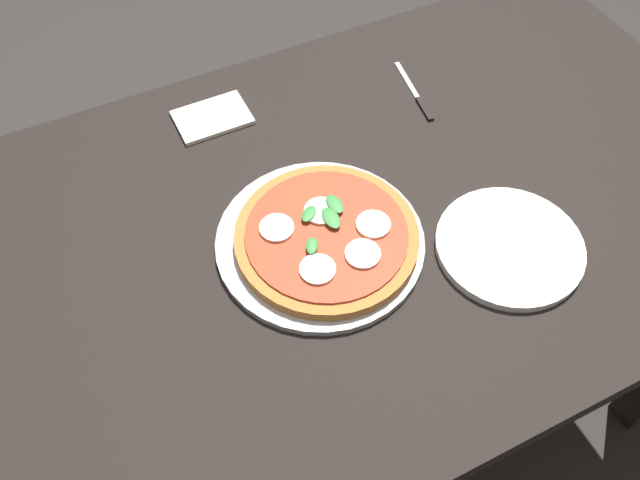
% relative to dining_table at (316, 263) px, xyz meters
% --- Properties ---
extents(ground_plane, '(6.00, 6.00, 0.00)m').
position_rel_dining_table_xyz_m(ground_plane, '(0.00, 0.00, -0.66)').
color(ground_plane, '#2D2B28').
extents(dining_table, '(1.56, 0.85, 0.76)m').
position_rel_dining_table_xyz_m(dining_table, '(0.00, 0.00, 0.00)').
color(dining_table, black).
rests_on(dining_table, ground_plane).
extents(serving_tray, '(0.32, 0.32, 0.01)m').
position_rel_dining_table_xyz_m(serving_tray, '(-0.01, -0.03, 0.11)').
color(serving_tray, '#B2B2B7').
rests_on(serving_tray, dining_table).
extents(pizza, '(0.28, 0.28, 0.03)m').
position_rel_dining_table_xyz_m(pizza, '(-0.00, -0.04, 0.12)').
color(pizza, '#B27033').
rests_on(pizza, serving_tray).
extents(plate_white, '(0.23, 0.23, 0.01)m').
position_rel_dining_table_xyz_m(plate_white, '(0.25, -0.17, 0.11)').
color(plate_white, white).
rests_on(plate_white, dining_table).
extents(napkin, '(0.13, 0.09, 0.01)m').
position_rel_dining_table_xyz_m(napkin, '(-0.06, 0.30, 0.10)').
color(napkin, white).
rests_on(napkin, dining_table).
extents(knife, '(0.03, 0.17, 0.01)m').
position_rel_dining_table_xyz_m(knife, '(0.30, 0.19, 0.10)').
color(knife, black).
rests_on(knife, dining_table).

